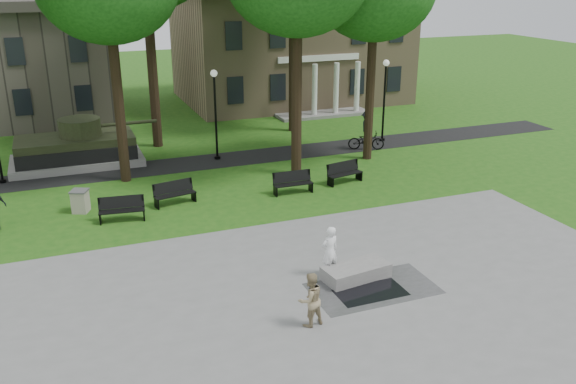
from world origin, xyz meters
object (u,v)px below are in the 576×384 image
concrete_block (356,272)px  park_bench_0 (121,208)px  trash_bin (80,201)px  skateboarder (330,251)px  friend_watching (310,300)px  cyclist (366,134)px

concrete_block → park_bench_0: park_bench_0 is taller
park_bench_0 → trash_bin: bearing=140.5°
concrete_block → skateboarder: (-0.73, 0.50, 0.64)m
friend_watching → trash_bin: size_ratio=1.68×
concrete_block → skateboarder: bearing=145.5°
concrete_block → trash_bin: bearing=130.5°
concrete_block → park_bench_0: (-6.52, 7.79, 0.28)m
cyclist → park_bench_0: size_ratio=1.19×
cyclist → park_bench_0: (-14.02, -5.52, -0.37)m
park_bench_0 → skateboarder: bearing=-44.2°
skateboarder → friend_watching: (-1.77, -2.52, -0.06)m
park_bench_0 → trash_bin: park_bench_0 is taller
concrete_block → friend_watching: friend_watching is taller
concrete_block → cyclist: bearing=60.6°
cyclist → park_bench_0: cyclist is taller
skateboarder → cyclist: 15.23m
trash_bin → friend_watching: bearing=-64.2°
concrete_block → cyclist: 15.30m
skateboarder → park_bench_0: (-5.80, 7.29, -0.36)m
cyclist → concrete_block: bearing=174.3°
concrete_block → trash_bin: size_ratio=2.29×
concrete_block → cyclist: cyclist is taller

